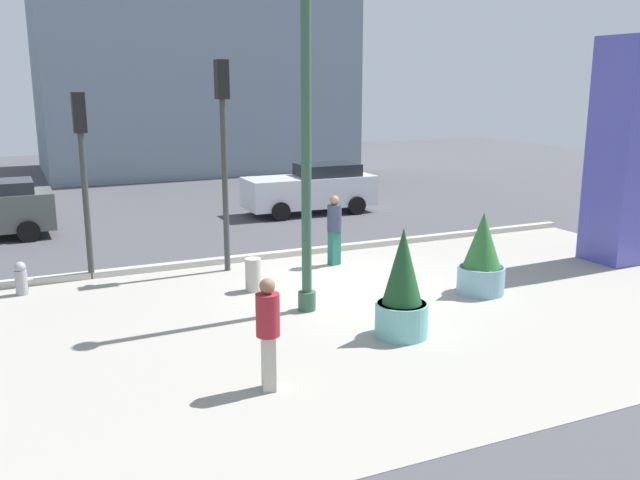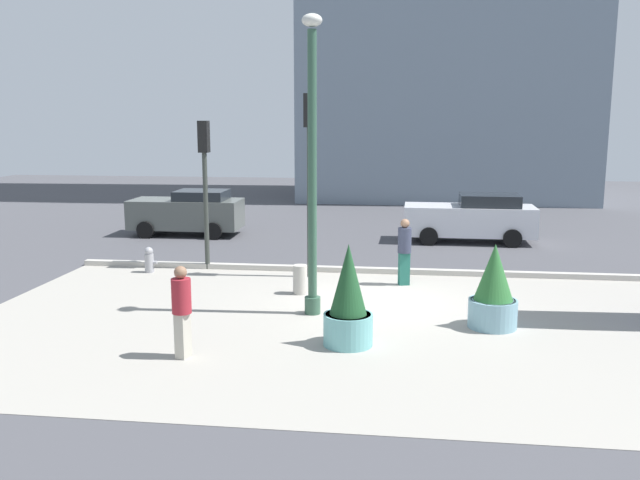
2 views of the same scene
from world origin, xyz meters
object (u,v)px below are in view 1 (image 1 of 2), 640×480
at_px(art_pillar_blue, 625,152).
at_px(traffic_light_far_side, 223,132).
at_px(pedestrian_crossing, 334,226).
at_px(pedestrian_by_curb, 268,328).
at_px(car_intersection, 312,189).
at_px(fire_hydrant, 21,279).
at_px(potted_plant_near_left, 482,258).
at_px(potted_plant_near_right, 402,291).
at_px(lamp_post, 306,153).
at_px(traffic_light_corner, 82,155).
at_px(concrete_bollard, 253,275).

xyz_separation_m(art_pillar_blue, traffic_light_far_side, (-9.48, 3.28, 0.56)).
bearing_deg(pedestrian_crossing, pedestrian_by_curb, -123.51).
bearing_deg(car_intersection, traffic_light_far_side, -129.29).
bearing_deg(fire_hydrant, potted_plant_near_left, -23.98).
relative_size(potted_plant_near_right, car_intersection, 0.44).
height_order(fire_hydrant, car_intersection, car_intersection).
xyz_separation_m(lamp_post, pedestrian_by_curb, (-1.99, -3.14, -2.23)).
distance_m(art_pillar_blue, traffic_light_corner, 13.22).
relative_size(art_pillar_blue, traffic_light_corner, 1.31).
bearing_deg(traffic_light_far_side, pedestrian_by_curb, -101.89).
relative_size(fire_hydrant, pedestrian_crossing, 0.42).
distance_m(potted_plant_near_left, concrete_bollard, 5.03).
xyz_separation_m(lamp_post, potted_plant_near_right, (0.98, -2.06, -2.33)).
relative_size(potted_plant_near_right, fire_hydrant, 2.71).
bearing_deg(concrete_bollard, potted_plant_near_left, -26.53).
relative_size(art_pillar_blue, concrete_bollard, 7.54).
bearing_deg(traffic_light_corner, art_pillar_blue, -17.22).
xyz_separation_m(concrete_bollard, traffic_light_far_side, (-0.02, 1.89, 3.01)).
relative_size(lamp_post, potted_plant_near_right, 3.24).
bearing_deg(traffic_light_far_side, potted_plant_near_right, -74.58).
xyz_separation_m(lamp_post, concrete_bollard, (-0.55, 1.71, -2.83)).
bearing_deg(art_pillar_blue, car_intersection, 115.48).
bearing_deg(traffic_light_far_side, car_intersection, 50.71).
xyz_separation_m(potted_plant_near_right, traffic_light_corner, (-4.70, 6.29, 2.05)).
distance_m(fire_hydrant, pedestrian_by_curb, 7.47).
bearing_deg(lamp_post, potted_plant_near_right, -64.41).
relative_size(art_pillar_blue, fire_hydrant, 7.54).
bearing_deg(fire_hydrant, pedestrian_by_curb, -64.10).
relative_size(art_pillar_blue, potted_plant_near_left, 3.11).
xyz_separation_m(traffic_light_corner, traffic_light_far_side, (3.14, -0.64, 0.47)).
bearing_deg(lamp_post, fire_hydrant, 145.91).
xyz_separation_m(art_pillar_blue, car_intersection, (-4.48, 9.39, -1.95)).
bearing_deg(traffic_light_corner, potted_plant_near_right, -53.21).
bearing_deg(car_intersection, potted_plant_near_left, -92.75).
xyz_separation_m(art_pillar_blue, pedestrian_by_curb, (-10.90, -3.46, -1.85)).
height_order(pedestrian_by_curb, pedestrian_crossing, pedestrian_crossing).
bearing_deg(potted_plant_near_right, art_pillar_blue, 16.71).
height_order(traffic_light_corner, car_intersection, traffic_light_corner).
relative_size(potted_plant_near_right, pedestrian_crossing, 1.13).
height_order(art_pillar_blue, traffic_light_far_side, art_pillar_blue).
bearing_deg(potted_plant_near_right, traffic_light_corner, 126.79).
bearing_deg(pedestrian_by_curb, lamp_post, 57.60).
relative_size(fire_hydrant, car_intersection, 0.16).
bearing_deg(traffic_light_corner, fire_hydrant, -155.86).
distance_m(potted_plant_near_left, pedestrian_by_curb, 6.48).
bearing_deg(pedestrian_crossing, car_intersection, 70.60).
bearing_deg(potted_plant_near_left, concrete_bollard, 153.47).
distance_m(potted_plant_near_left, car_intersection, 10.26).
xyz_separation_m(lamp_post, traffic_light_far_side, (-0.58, 3.60, 0.18)).
distance_m(lamp_post, pedestrian_by_curb, 4.34).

